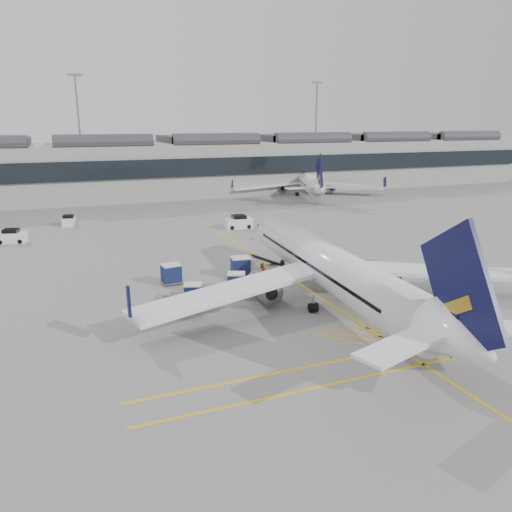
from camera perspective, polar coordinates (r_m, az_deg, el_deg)
name	(u,v)px	position (r m, az deg, el deg)	size (l,w,h in m)	color
ground	(219,318)	(40.57, -4.28, -7.13)	(220.00, 220.00, 0.00)	gray
terminal	(112,168)	(108.75, -16.12, 9.69)	(200.00, 20.45, 12.40)	#9E9E99
light_masts	(95,125)	(122.24, -17.95, 14.02)	(113.00, 0.60, 25.45)	slate
apron_markings	(280,271)	(52.78, 2.78, -1.78)	(0.25, 60.00, 0.01)	gold
airliner_main	(332,269)	(43.60, 8.66, -1.42)	(35.61, 39.02, 10.37)	white
airliner_far	(307,181)	(109.39, 5.84, 8.48)	(31.52, 34.97, 9.65)	white
belt_loader	(258,267)	(52.38, 0.21, -1.26)	(4.70, 1.79, 1.90)	silver
baggage_cart_a	(193,293)	(43.88, -7.18, -4.18)	(2.00, 1.83, 1.72)	gray
baggage_cart_b	(240,266)	(50.76, -1.79, -1.17)	(2.14, 1.85, 2.06)	gray
baggage_cart_c	(236,282)	(46.30, -2.27, -2.96)	(2.14, 1.97, 1.81)	gray
baggage_cart_d	(171,273)	(49.17, -9.66, -1.97)	(2.04, 1.75, 1.98)	gray
ramp_agent_a	(234,279)	(47.34, -2.47, -2.69)	(0.63, 0.41, 1.73)	#F54B0C
ramp_agent_b	(262,272)	(49.18, 0.63, -1.87)	(0.94, 0.73, 1.93)	#DA620B
pushback_tug	(177,304)	(42.31, -8.98, -5.39)	(2.98, 2.39, 1.45)	#4B4E42
safety_cone_nose	(253,238)	(67.10, -0.39, 2.12)	(0.34, 0.34, 0.47)	#F24C0A
safety_cone_engine	(309,271)	(52.41, 6.08, -1.69)	(0.36, 0.36, 0.50)	#F24C0A
service_van_left	(12,237)	(72.45, -26.15, 2.00)	(3.90, 2.57, 1.84)	white
service_van_mid	(69,221)	(80.98, -20.60, 3.77)	(2.13, 3.45, 1.66)	white
service_van_right	(239,222)	(74.05, -1.97, 3.86)	(3.98, 2.19, 1.99)	white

